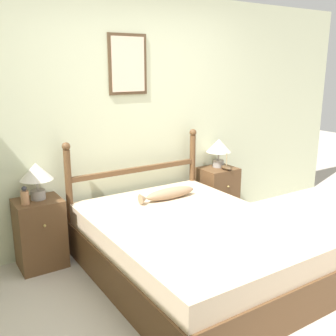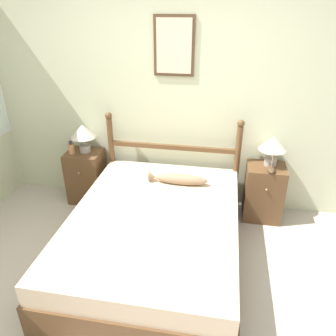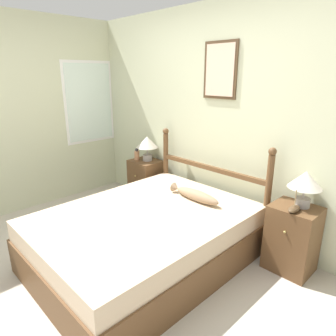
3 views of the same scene
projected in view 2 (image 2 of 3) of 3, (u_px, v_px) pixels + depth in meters
ground_plane at (139, 307)px, 2.71m from camera, size 16.00×16.00×0.00m
wall_back at (174, 99)px, 3.64m from camera, size 6.40×0.08×2.55m
bed at (155, 237)px, 3.09m from camera, size 1.54×2.05×0.53m
headboard at (172, 158)px, 3.79m from camera, size 1.55×0.08×1.13m
nightstand_left at (86, 176)px, 4.03m from camera, size 0.41×0.38×0.65m
nightstand_right at (263, 192)px, 3.70m from camera, size 0.41×0.38×0.65m
table_lamp_left at (83, 133)px, 3.79m from camera, size 0.30×0.30×0.34m
table_lamp_right at (273, 145)px, 3.47m from camera, size 0.30×0.30×0.34m
bottle at (71, 148)px, 3.81m from camera, size 0.07×0.07×0.17m
model_boat at (271, 169)px, 3.43m from camera, size 0.08×0.17×0.21m
fish_pillow at (178, 179)px, 3.43m from camera, size 0.62×0.12×0.11m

